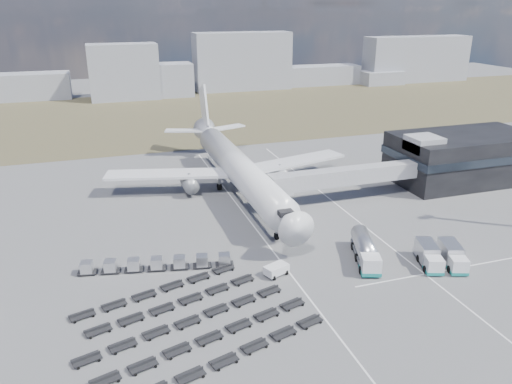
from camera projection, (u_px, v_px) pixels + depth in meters
name	position (u px, v px, depth m)	size (l,w,h in m)	color
ground	(298.00, 265.00, 72.67)	(420.00, 420.00, 0.00)	#565659
grass_strip	(174.00, 115.00, 170.45)	(420.00, 90.00, 0.01)	#443E28
lane_markings	(348.00, 246.00, 78.16)	(47.12, 110.00, 0.01)	silver
terminal	(463.00, 156.00, 105.95)	(30.40, 16.40, 11.00)	black
jet_bridge	(335.00, 178.00, 93.64)	(30.30, 3.80, 7.05)	#939399
airliner	(236.00, 166.00, 99.57)	(51.59, 64.53, 17.62)	silver
skyline	(137.00, 72.00, 203.53)	(306.61, 23.58, 24.21)	gray
fuel_tanker	(365.00, 250.00, 73.30)	(6.16, 11.11, 3.50)	silver
pushback_tug	(276.00, 270.00, 69.72)	(3.39, 1.91, 1.52)	silver
catering_truck	(272.00, 185.00, 100.44)	(4.75, 6.68, 2.84)	silver
service_trucks_near	(441.00, 256.00, 72.09)	(7.74, 8.46, 2.80)	silver
uld_row	(157.00, 264.00, 70.95)	(21.83, 5.81, 1.70)	black
baggage_dollies	(189.00, 322.00, 59.02)	(30.03, 24.84, 0.72)	black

